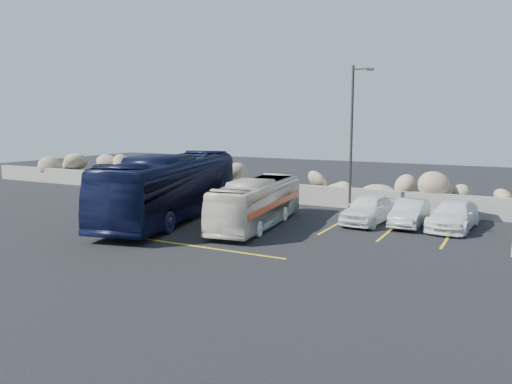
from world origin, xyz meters
The scene contains 10 objects.
ground centered at (0.00, 0.00, 0.00)m, with size 90.00×90.00×0.00m, color black.
seawall centered at (0.00, 12.00, 0.60)m, with size 60.00×0.40×1.20m, color gray.
riprap_pile centered at (0.00, 13.20, 1.30)m, with size 54.00×2.80×2.60m, color tan, non-canonical shape.
parking_lines centered at (4.64, 5.57, 0.01)m, with size 18.16×9.36×0.01m.
lamppost centered at (2.56, 9.50, 4.30)m, with size 1.14×0.18×8.00m.
vintage_bus centered at (-0.77, 4.98, 1.17)m, with size 1.96×8.40×2.34m, color silver.
tour_coach centered at (-5.54, 4.40, 1.71)m, with size 2.87×12.25×3.41m, color black.
car_a centered at (3.91, 8.18, 0.74)m, with size 1.75×4.34×1.48m, color white.
car_b centered at (5.86, 8.53, 0.64)m, with size 1.35×3.87×1.28m, color #BABBBF.
car_c centered at (7.87, 8.78, 0.67)m, with size 1.86×4.58×1.33m, color white.
Camera 1 is at (10.52, -16.37, 5.19)m, focal length 35.00 mm.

